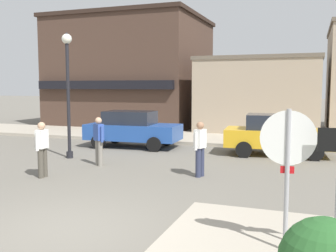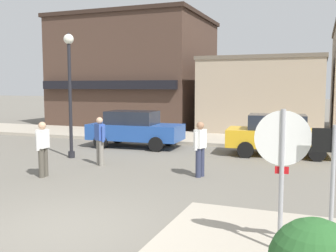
{
  "view_description": "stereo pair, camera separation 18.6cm",
  "coord_description": "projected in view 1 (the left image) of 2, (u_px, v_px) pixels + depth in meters",
  "views": [
    {
      "loc": [
        4.19,
        -5.93,
        2.63
      ],
      "look_at": [
        0.36,
        4.5,
        1.5
      ],
      "focal_mm": 42.0,
      "sensor_mm": 36.0,
      "label": 1
    },
    {
      "loc": [
        4.36,
        -5.87,
        2.63
      ],
      "look_at": [
        0.36,
        4.5,
        1.5
      ],
      "focal_mm": 42.0,
      "sensor_mm": 36.0,
      "label": 2
    }
  ],
  "objects": [
    {
      "name": "parked_car_nearest",
      "position": [
        132.0,
        129.0,
        16.9
      ],
      "size": [
        4.08,
        2.04,
        1.56
      ],
      "color": "#234C9E",
      "rests_on": "ground"
    },
    {
      "name": "ground_plane",
      "position": [
        66.0,
        229.0,
        7.24
      ],
      "size": [
        160.0,
        160.0,
        0.0
      ],
      "primitive_type": "plane",
      "color": "#6B665B"
    },
    {
      "name": "pedestrian_crossing_near",
      "position": [
        200.0,
        147.0,
        11.37
      ],
      "size": [
        0.32,
        0.55,
        1.61
      ],
      "color": "#2D334C",
      "rests_on": "ground"
    },
    {
      "name": "stop_sign",
      "position": [
        287.0,
        161.0,
        5.83
      ],
      "size": [
        0.81,
        0.13,
        2.3
      ],
      "color": "#9E9EA3",
      "rests_on": "ground"
    },
    {
      "name": "building_corner_shop",
      "position": [
        132.0,
        72.0,
        26.72
      ],
      "size": [
        9.56,
        8.3,
        7.14
      ],
      "color": "#473328",
      "rests_on": "ground"
    },
    {
      "name": "lamp_post",
      "position": [
        68.0,
        77.0,
        14.12
      ],
      "size": [
        0.36,
        0.36,
        4.54
      ],
      "color": "black",
      "rests_on": "ground"
    },
    {
      "name": "pedestrian_kerb_side",
      "position": [
        42.0,
        148.0,
        11.28
      ],
      "size": [
        0.24,
        0.55,
        1.61
      ],
      "color": "#4C473D",
      "rests_on": "ground"
    },
    {
      "name": "parked_car_second",
      "position": [
        278.0,
        134.0,
        14.92
      ],
      "size": [
        4.14,
        2.15,
        1.56
      ],
      "color": "gold",
      "rests_on": "ground"
    },
    {
      "name": "building_storefront_left_near",
      "position": [
        259.0,
        95.0,
        22.13
      ],
      "size": [
        6.59,
        5.1,
        4.2
      ],
      "color": "tan",
      "rests_on": "ground"
    },
    {
      "name": "pedestrian_crossing_far",
      "position": [
        99.0,
        140.0,
        12.96
      ],
      "size": [
        0.51,
        0.38,
        1.61
      ],
      "color": "gray",
      "rests_on": "ground"
    },
    {
      "name": "kerb_far",
      "position": [
        219.0,
        139.0,
        19.03
      ],
      "size": [
        80.0,
        4.0,
        0.15
      ],
      "primitive_type": "cube",
      "color": "#A89E8C",
      "rests_on": "ground"
    }
  ]
}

